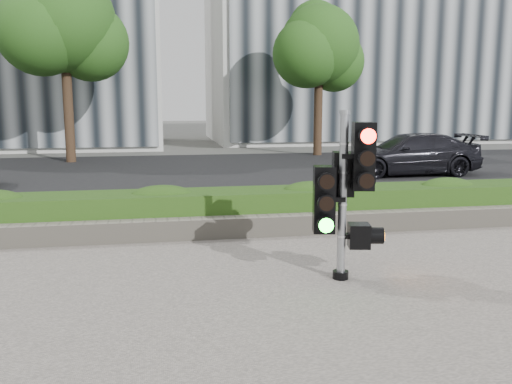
# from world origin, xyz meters

# --- Properties ---
(ground) EXTENTS (120.00, 120.00, 0.00)m
(ground) POSITION_xyz_m (0.00, 0.00, 0.00)
(ground) COLOR #51514C
(ground) RESTS_ON ground
(sidewalk) EXTENTS (16.00, 11.00, 0.03)m
(sidewalk) POSITION_xyz_m (0.00, -2.50, 0.01)
(sidewalk) COLOR #9E9389
(sidewalk) RESTS_ON ground
(road) EXTENTS (60.00, 13.00, 0.02)m
(road) POSITION_xyz_m (0.00, 10.00, 0.01)
(road) COLOR black
(road) RESTS_ON ground
(curb) EXTENTS (60.00, 0.25, 0.12)m
(curb) POSITION_xyz_m (0.00, 3.15, 0.06)
(curb) COLOR gray
(curb) RESTS_ON ground
(stone_wall) EXTENTS (12.00, 0.32, 0.34)m
(stone_wall) POSITION_xyz_m (0.00, 1.90, 0.20)
(stone_wall) COLOR gray
(stone_wall) RESTS_ON sidewalk
(hedge) EXTENTS (12.00, 1.00, 0.68)m
(hedge) POSITION_xyz_m (0.00, 2.55, 0.37)
(hedge) COLOR #4C7122
(hedge) RESTS_ON sidewalk
(building_right) EXTENTS (18.00, 10.00, 12.00)m
(building_right) POSITION_xyz_m (11.00, 25.00, 6.00)
(building_right) COLOR #B7B7B2
(building_right) RESTS_ON ground
(tree_left) EXTENTS (4.61, 4.03, 7.34)m
(tree_left) POSITION_xyz_m (-4.52, 14.56, 5.04)
(tree_left) COLOR black
(tree_left) RESTS_ON ground
(tree_right) EXTENTS (4.10, 3.58, 6.53)m
(tree_right) POSITION_xyz_m (5.48, 15.55, 4.48)
(tree_right) COLOR black
(tree_right) RESTS_ON ground
(traffic_signal) EXTENTS (0.77, 0.61, 2.14)m
(traffic_signal) POSITION_xyz_m (1.05, -0.48, 1.21)
(traffic_signal) COLOR black
(traffic_signal) RESTS_ON sidewalk
(car_dark) EXTENTS (4.45, 1.85, 1.29)m
(car_dark) POSITION_xyz_m (6.45, 8.82, 0.66)
(car_dark) COLOR black
(car_dark) RESTS_ON road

